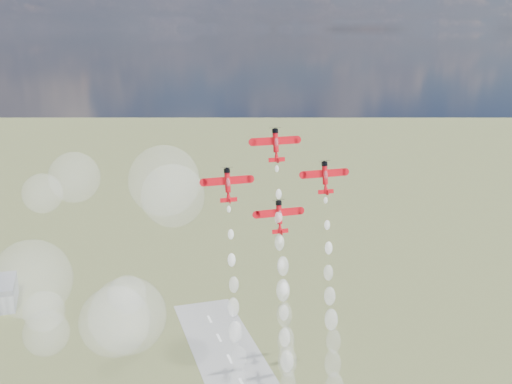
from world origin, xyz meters
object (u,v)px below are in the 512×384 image
at_px(plane_right, 325,177).
at_px(plane_slot, 279,216).
at_px(plane_lead, 276,144).
at_px(plane_left, 228,184).

relative_size(plane_right, plane_slot, 1.00).
distance_m(plane_right, plane_slot, 16.76).
height_order(plane_lead, plane_right, plane_lead).
xyz_separation_m(plane_right, plane_slot, (-13.73, -1.70, -9.46)).
bearing_deg(plane_slot, plane_left, 172.94).
height_order(plane_right, plane_slot, plane_right).
relative_size(plane_left, plane_slot, 1.00).
height_order(plane_lead, plane_left, plane_lead).
bearing_deg(plane_right, plane_lead, 172.94).
bearing_deg(plane_left, plane_slot, -7.06).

